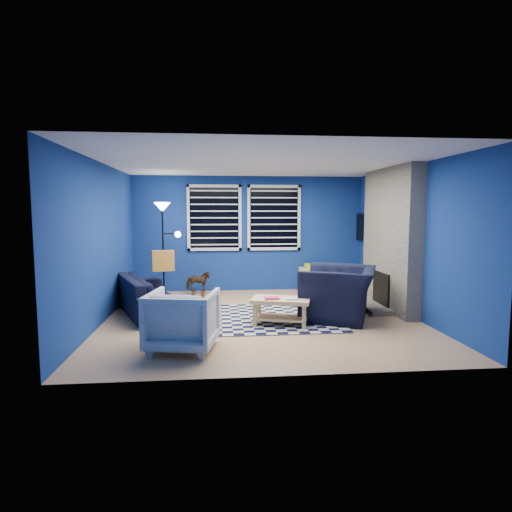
{
  "coord_description": "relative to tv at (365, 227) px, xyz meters",
  "views": [
    {
      "loc": [
        -0.74,
        -6.83,
        1.74
      ],
      "look_at": [
        -0.05,
        0.3,
        0.99
      ],
      "focal_mm": 30.0,
      "sensor_mm": 36.0,
      "label": 1
    }
  ],
  "objects": [
    {
      "name": "armchair_big",
      "position": [
        -1.19,
        -2.15,
        -0.98
      ],
      "size": [
        1.62,
        1.53,
        0.84
      ],
      "primitive_type": "imported",
      "rotation": [
        0.0,
        0.0,
        -1.96
      ],
      "color": "black",
      "rests_on": "floor"
    },
    {
      "name": "cabinet",
      "position": [
        -1.06,
        0.25,
        -1.14
      ],
      "size": [
        0.66,
        0.49,
        0.6
      ],
      "rotation": [
        0.0,
        0.0,
        -0.15
      ],
      "color": "#DEC07D",
      "rests_on": "floor"
    },
    {
      "name": "throw_pillow",
      "position": [
        -4.15,
        -0.81,
        -0.57
      ],
      "size": [
        0.42,
        0.22,
        0.39
      ],
      "primitive_type": "cube",
      "rotation": [
        0.0,
        0.0,
        0.26
      ],
      "color": "#BF7A2D",
      "rests_on": "sofa"
    },
    {
      "name": "wall_left",
      "position": [
        -4.95,
        -2.0,
        -0.15
      ],
      "size": [
        0.0,
        5.0,
        5.0
      ],
      "primitive_type": "plane",
      "rotation": [
        1.57,
        0.0,
        1.57
      ],
      "color": "navy",
      "rests_on": "floor"
    },
    {
      "name": "window_right",
      "position": [
        -1.9,
        0.46,
        0.2
      ],
      "size": [
        1.17,
        0.06,
        1.42
      ],
      "color": "black",
      "rests_on": "wall_back"
    },
    {
      "name": "wall_back",
      "position": [
        -2.45,
        0.5,
        -0.15
      ],
      "size": [
        5.0,
        0.0,
        5.0
      ],
      "primitive_type": "plane",
      "rotation": [
        1.57,
        0.0,
        0.0
      ],
      "color": "navy",
      "rests_on": "floor"
    },
    {
      "name": "rocking_horse",
      "position": [
        -3.55,
        0.07,
        -1.12
      ],
      "size": [
        0.24,
        0.51,
        0.42
      ],
      "primitive_type": "imported",
      "rotation": [
        0.0,
        0.0,
        1.55
      ],
      "color": "#412115",
      "rests_on": "floor"
    },
    {
      "name": "rug",
      "position": [
        -2.47,
        -2.03,
        -1.39
      ],
      "size": [
        2.5,
        2.0,
        0.02
      ],
      "primitive_type": "cube",
      "rotation": [
        0.0,
        0.0,
        0.0
      ],
      "color": "black",
      "rests_on": "floor"
    },
    {
      "name": "fireplace",
      "position": [
        -0.09,
        -1.5,
        -0.2
      ],
      "size": [
        0.65,
        2.0,
        2.5
      ],
      "color": "gray",
      "rests_on": "floor"
    },
    {
      "name": "tv",
      "position": [
        0.0,
        0.0,
        0.0
      ],
      "size": [
        0.07,
        1.0,
        0.58
      ],
      "color": "black",
      "rests_on": "wall_right"
    },
    {
      "name": "armchair_bent",
      "position": [
        -3.6,
        -3.51,
        -1.02
      ],
      "size": [
        0.96,
        0.98,
        0.76
      ],
      "primitive_type": "imported",
      "rotation": [
        0.0,
        0.0,
        2.95
      ],
      "color": "gray",
      "rests_on": "floor"
    },
    {
      "name": "sofa",
      "position": [
        -4.3,
        -1.44,
        -1.08
      ],
      "size": [
        2.33,
        1.58,
        0.63
      ],
      "primitive_type": "imported",
      "rotation": [
        0.0,
        0.0,
        1.95
      ],
      "color": "black",
      "rests_on": "floor"
    },
    {
      "name": "window_left",
      "position": [
        -3.2,
        0.46,
        0.2
      ],
      "size": [
        1.17,
        0.06,
        1.42
      ],
      "color": "black",
      "rests_on": "wall_back"
    },
    {
      "name": "ceiling",
      "position": [
        -2.45,
        -2.0,
        1.1
      ],
      "size": [
        5.0,
        5.0,
        0.0
      ],
      "primitive_type": "plane",
      "rotation": [
        3.14,
        0.0,
        0.0
      ],
      "color": "white",
      "rests_on": "wall_back"
    },
    {
      "name": "wall_right",
      "position": [
        0.05,
        -2.0,
        -0.15
      ],
      "size": [
        0.0,
        5.0,
        5.0
      ],
      "primitive_type": "plane",
      "rotation": [
        1.57,
        0.0,
        -1.57
      ],
      "color": "navy",
      "rests_on": "floor"
    },
    {
      "name": "floor",
      "position": [
        -2.45,
        -2.0,
        -1.4
      ],
      "size": [
        5.0,
        5.0,
        0.0
      ],
      "primitive_type": "plane",
      "color": "tan",
      "rests_on": "ground"
    },
    {
      "name": "coffee_table",
      "position": [
        -2.19,
        -2.47,
        -1.1
      ],
      "size": [
        0.98,
        0.72,
        0.44
      ],
      "rotation": [
        0.0,
        0.0,
        -0.27
      ],
      "color": "#DEC07D",
      "rests_on": "rug"
    },
    {
      "name": "floor_lamp",
      "position": [
        -4.2,
        -0.19,
        0.17
      ],
      "size": [
        0.52,
        0.32,
        1.91
      ],
      "color": "black",
      "rests_on": "floor"
    }
  ]
}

